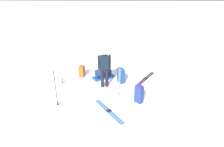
{
  "coord_description": "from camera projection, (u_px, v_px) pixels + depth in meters",
  "views": [
    {
      "loc": [
        8.01,
        0.2,
        4.34
      ],
      "look_at": [
        0.0,
        0.0,
        0.7
      ],
      "focal_mm": 33.27,
      "sensor_mm": 36.0,
      "label": 1
    }
  ],
  "objects": [
    {
      "name": "ground_plane",
      "position": [
        112.0,
        88.0,
        9.09
      ],
      "size": [
        80.0,
        80.0,
        0.0
      ],
      "primitive_type": "plane",
      "color": "white"
    },
    {
      "name": "skier_standing",
      "position": [
        104.0,
        67.0,
        8.83
      ],
      "size": [
        0.31,
        0.55,
        1.7
      ],
      "color": "black",
      "rests_on": "ground_plane"
    },
    {
      "name": "ski_pair_near",
      "position": [
        145.0,
        79.0,
        9.9
      ],
      "size": [
        1.63,
        1.11,
        0.05
      ],
      "color": "black",
      "rests_on": "ground_plane"
    },
    {
      "name": "ski_pair_far",
      "position": [
        109.0,
        111.0,
        7.48
      ],
      "size": [
        1.55,
        1.14,
        0.05
      ],
      "color": "#2F5CAF",
      "rests_on": "ground_plane"
    },
    {
      "name": "backpack_large_dark",
      "position": [
        139.0,
        94.0,
        7.91
      ],
      "size": [
        0.36,
        0.37,
        0.72
      ],
      "color": "navy",
      "rests_on": "ground_plane"
    },
    {
      "name": "backpack_bright",
      "position": [
        82.0,
        71.0,
        10.07
      ],
      "size": [
        0.35,
        0.29,
        0.54
      ],
      "color": "#8E4E17",
      "rests_on": "ground_plane"
    },
    {
      "name": "backpack_small_spare",
      "position": [
        121.0,
        76.0,
        9.47
      ],
      "size": [
        0.43,
        0.37,
        0.68
      ],
      "color": "navy",
      "rests_on": "ground_plane"
    },
    {
      "name": "ski_poles_planted_near",
      "position": [
        119.0,
        80.0,
        8.22
      ],
      "size": [
        0.2,
        0.11,
        1.25
      ],
      "color": "#ADB2C3",
      "rests_on": "ground_plane"
    },
    {
      "name": "ski_poles_planted_far",
      "position": [
        56.0,
        87.0,
        7.54
      ],
      "size": [
        0.17,
        0.1,
        1.39
      ],
      "color": "black",
      "rests_on": "ground_plane"
    },
    {
      "name": "gear_sled",
      "position": [
        103.0,
        74.0,
        9.94
      ],
      "size": [
        0.92,
        1.09,
        0.49
      ],
      "color": "#164990",
      "rests_on": "ground_plane"
    },
    {
      "name": "thermos_bottle",
      "position": [
        63.0,
        81.0,
        9.44
      ],
      "size": [
        0.07,
        0.07,
        0.26
      ],
      "primitive_type": "cylinder",
      "color": "#237934",
      "rests_on": "ground_plane"
    }
  ]
}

